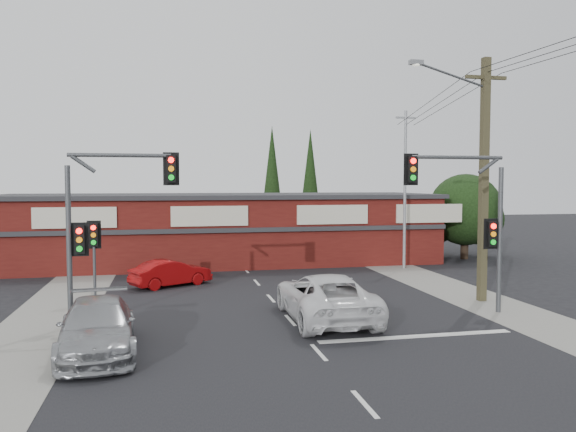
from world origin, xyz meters
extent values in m
plane|color=black|center=(0.00, 0.00, 0.00)|extent=(120.00, 120.00, 0.00)
cube|color=black|center=(0.00, 5.00, 0.01)|extent=(14.00, 70.00, 0.01)
cube|color=gray|center=(-8.50, 5.00, 0.01)|extent=(3.00, 70.00, 0.02)
cube|color=gray|center=(8.50, 5.00, 0.01)|extent=(3.00, 70.00, 0.02)
cube|color=silver|center=(3.50, -1.50, 0.01)|extent=(6.50, 0.35, 0.01)
imported|color=white|center=(1.27, 1.28, 0.83)|extent=(2.83, 6.02, 1.67)
imported|color=#999B9E|center=(-6.26, -1.15, 0.75)|extent=(2.54, 5.34, 1.50)
imported|color=#92090A|center=(-4.14, 9.14, 0.63)|extent=(4.02, 3.03, 1.27)
cube|color=silver|center=(0.00, -6.36, 0.01)|extent=(0.12, 1.60, 0.01)
cube|color=silver|center=(0.00, -2.48, 0.01)|extent=(0.12, 1.60, 0.01)
cube|color=silver|center=(0.00, 1.39, 0.01)|extent=(0.12, 1.60, 0.01)
cube|color=silver|center=(0.00, 5.27, 0.01)|extent=(0.12, 1.60, 0.01)
cube|color=silver|center=(0.00, 9.15, 0.01)|extent=(0.12, 1.60, 0.01)
cube|color=silver|center=(0.00, 13.03, 0.01)|extent=(0.12, 1.60, 0.01)
cube|color=silver|center=(0.00, 16.91, 0.01)|extent=(0.12, 1.60, 0.01)
cube|color=#4C120F|center=(-1.00, 17.00, 2.00)|extent=(26.00, 8.00, 4.00)
cube|color=#2D2D30|center=(-1.00, 17.00, 4.10)|extent=(26.40, 8.40, 0.25)
cube|color=beige|center=(-9.00, 12.95, 3.10)|extent=(4.20, 0.12, 1.10)
cube|color=beige|center=(-2.00, 12.95, 3.10)|extent=(4.20, 0.12, 1.10)
cube|color=beige|center=(5.00, 12.95, 3.10)|extent=(4.20, 0.12, 1.10)
cube|color=beige|center=(11.00, 12.95, 3.10)|extent=(4.20, 0.12, 1.10)
cube|color=#2D2D30|center=(-1.00, 12.90, 2.30)|extent=(26.00, 0.15, 0.25)
cylinder|color=#2D2116|center=(14.50, 15.00, 0.90)|extent=(0.50, 0.50, 1.80)
sphere|color=black|center=(14.50, 15.00, 3.20)|extent=(4.60, 4.60, 4.60)
sphere|color=black|center=(16.00, 16.00, 2.50)|extent=(3.40, 3.40, 3.40)
sphere|color=black|center=(13.20, 16.40, 2.30)|extent=(2.80, 2.80, 2.80)
cylinder|color=#2D2116|center=(3.50, 24.00, 1.00)|extent=(0.24, 0.24, 2.00)
cone|color=black|center=(3.50, 24.00, 5.50)|extent=(1.80, 1.80, 7.50)
cylinder|color=#2D2116|center=(7.00, 26.00, 1.00)|extent=(0.24, 0.24, 2.00)
cone|color=black|center=(7.00, 26.00, 5.50)|extent=(1.80, 1.80, 7.50)
cylinder|color=#47494C|center=(-7.50, 2.00, 2.75)|extent=(0.18, 0.18, 5.50)
cylinder|color=#47494C|center=(-5.80, 2.00, 5.85)|extent=(3.40, 0.14, 0.14)
cylinder|color=#47494C|center=(-6.99, 2.00, 5.55)|extent=(0.82, 0.14, 0.63)
cube|color=black|center=(-4.10, 2.00, 5.40)|extent=(0.32, 0.22, 0.95)
cube|color=black|center=(-4.10, 2.07, 5.40)|extent=(0.55, 0.04, 1.15)
cylinder|color=#FF0C07|center=(-4.10, 1.87, 5.70)|extent=(0.20, 0.06, 0.20)
cylinder|color=orange|center=(-4.10, 1.87, 5.40)|extent=(0.20, 0.06, 0.20)
cylinder|color=#0CE526|center=(-4.10, 1.87, 5.10)|extent=(0.20, 0.06, 0.20)
cube|color=black|center=(-7.15, 2.00, 3.00)|extent=(0.32, 0.22, 0.95)
cube|color=black|center=(-7.15, 2.07, 3.00)|extent=(0.55, 0.04, 1.15)
cylinder|color=#FF0C07|center=(-7.15, 1.87, 3.30)|extent=(0.20, 0.06, 0.20)
cylinder|color=orange|center=(-7.15, 1.87, 3.00)|extent=(0.20, 0.06, 0.20)
cylinder|color=#0CE526|center=(-7.15, 1.87, 2.70)|extent=(0.20, 0.06, 0.20)
cylinder|color=#47494C|center=(8.00, 1.00, 2.75)|extent=(0.18, 0.18, 5.50)
cylinder|color=#47494C|center=(6.20, 1.00, 5.85)|extent=(3.60, 0.14, 0.14)
cylinder|color=#47494C|center=(7.46, 1.00, 5.55)|extent=(0.82, 0.14, 0.63)
cube|color=black|center=(4.40, 1.00, 5.40)|extent=(0.32, 0.22, 0.95)
cube|color=black|center=(4.40, 1.07, 5.40)|extent=(0.55, 0.04, 1.15)
cylinder|color=#FF0C07|center=(4.40, 0.87, 5.70)|extent=(0.20, 0.06, 0.20)
cylinder|color=orange|center=(4.40, 0.87, 5.40)|extent=(0.20, 0.06, 0.20)
cylinder|color=#0CE526|center=(4.40, 0.87, 5.10)|extent=(0.20, 0.06, 0.20)
cube|color=black|center=(7.65, 1.00, 3.00)|extent=(0.32, 0.22, 0.95)
cube|color=black|center=(7.65, 1.07, 3.00)|extent=(0.55, 0.04, 1.15)
cylinder|color=#FF0C07|center=(7.65, 0.87, 3.30)|extent=(0.20, 0.06, 0.20)
cylinder|color=orange|center=(7.65, 0.87, 3.00)|extent=(0.20, 0.06, 0.20)
cylinder|color=#0CE526|center=(7.65, 0.87, 2.70)|extent=(0.20, 0.06, 0.20)
cylinder|color=#47494C|center=(-7.20, 6.00, 1.50)|extent=(0.12, 0.12, 3.00)
cube|color=black|center=(-7.20, 6.00, 2.80)|extent=(0.32, 0.22, 0.95)
cube|color=black|center=(-7.20, 6.07, 2.80)|extent=(0.55, 0.04, 1.15)
cylinder|color=#FF0C07|center=(-7.20, 5.87, 3.10)|extent=(0.20, 0.06, 0.20)
cylinder|color=orange|center=(-7.20, 5.87, 2.80)|extent=(0.20, 0.06, 0.20)
cylinder|color=#0CE526|center=(-7.20, 5.87, 2.50)|extent=(0.20, 0.06, 0.20)
cube|color=#4A432A|center=(8.50, 3.00, 5.00)|extent=(0.30, 0.30, 10.00)
cube|color=#4A432A|center=(8.50, 3.00, 9.20)|extent=(1.80, 0.14, 0.14)
cylinder|color=#47494C|center=(6.90, 2.85, 9.20)|extent=(3.23, 0.39, 0.89)
cube|color=slate|center=(5.30, 2.70, 9.60)|extent=(0.55, 0.25, 0.18)
cylinder|color=silver|center=(5.30, 2.70, 9.50)|extent=(0.28, 0.28, 0.05)
cylinder|color=gray|center=(9.00, 12.00, 4.50)|extent=(0.16, 0.16, 9.00)
cube|color=gray|center=(9.00, 12.00, 8.60)|extent=(1.20, 0.10, 0.10)
cylinder|color=black|center=(8.15, 7.50, 8.80)|extent=(0.73, 9.01, 1.22)
cylinder|color=black|center=(8.75, 7.50, 8.80)|extent=(0.52, 9.00, 1.22)
cylinder|color=black|center=(9.34, 7.50, 8.80)|extent=(0.31, 9.00, 1.22)
camera|label=1|loc=(-4.20, -17.91, 4.91)|focal=35.00mm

